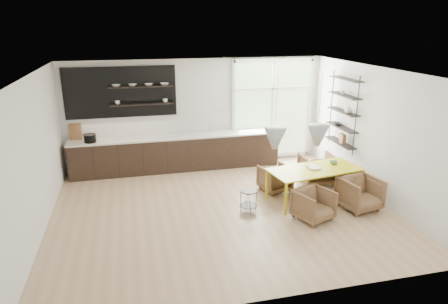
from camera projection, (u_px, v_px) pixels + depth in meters
The scene contains 11 objects.
room at pixel (235, 129), 9.20m from camera, with size 7.02×6.01×2.91m.
kitchen_run at pixel (173, 148), 10.66m from camera, with size 5.54×0.69×2.75m.
right_shelving at pixel (343, 114), 9.83m from camera, with size 0.26×1.22×1.90m.
dining_table at pixel (315, 171), 8.77m from camera, with size 2.14×1.22×0.74m.
armchair_back_left at pixel (275, 178), 9.39m from camera, with size 0.65×0.67×0.61m, color brown.
armchair_back_right at pixel (317, 169), 9.79m from camera, with size 0.79×0.81×0.74m, color brown.
armchair_front_left at pixel (314, 205), 8.00m from camera, with size 0.67×0.69×0.63m, color brown.
armchair_front_right at pixel (360, 193), 8.44m from camera, with size 0.75×0.77×0.70m, color brown.
wire_stool at pixel (249, 198), 8.34m from camera, with size 0.37×0.37×0.47m.
table_book at pixel (308, 168), 8.78m from camera, with size 0.24×0.32×0.03m, color white.
table_bowl at pixel (334, 163), 9.06m from camera, with size 0.18×0.18×0.06m, color #618D58.
Camera 1 is at (-1.75, -7.51, 3.81)m, focal length 32.00 mm.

